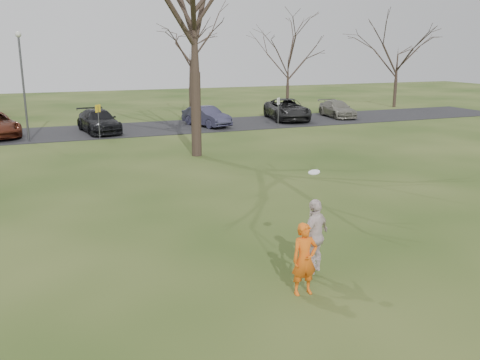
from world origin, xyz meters
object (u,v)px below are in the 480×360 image
car_7 (337,109)px  catching_play (315,236)px  car_5 (206,116)px  car_3 (99,121)px  player_defender (304,259)px  car_6 (287,109)px  big_tree (194,13)px  lamp_post (22,73)px

car_7 → catching_play: size_ratio=1.79×
car_5 → car_3: bearing=161.4°
car_3 → car_7: car_3 is taller
player_defender → car_5: bearing=79.0°
car_5 → catching_play: size_ratio=1.70×
player_defender → car_6: 29.00m
car_3 → catching_play: 24.54m
car_3 → big_tree: bearing=-76.2°
car_6 → lamp_post: lamp_post is taller
car_5 → car_7: 11.25m
car_5 → catching_play: 24.99m
car_6 → car_7: size_ratio=1.29×
car_5 → lamp_post: bearing=171.4°
player_defender → catching_play: (0.65, 0.70, 0.22)m
car_3 → car_6: bearing=-3.9°
car_3 → car_5: car_3 is taller
player_defender → car_3: player_defender is taller
car_6 → lamp_post: (-18.42, -2.95, 3.14)m
big_tree → lamp_post: bearing=136.8°
car_5 → big_tree: (-3.64, -9.51, 6.27)m
car_3 → big_tree: 11.99m
car_3 → car_6: 14.17m
catching_play → lamp_post: lamp_post is taller
car_3 → lamp_post: (-4.27, -2.03, 3.21)m
player_defender → big_tree: 16.95m
big_tree → car_3: bearing=111.4°
player_defender → big_tree: size_ratio=0.12×
car_5 → car_6: size_ratio=0.74×
player_defender → car_5: size_ratio=0.39×
lamp_post → big_tree: (8.00, -7.50, 3.03)m
player_defender → car_5: player_defender is taller
player_defender → car_3: bearing=95.6°
car_7 → big_tree: 19.19m
lamp_post → big_tree: 11.38m
car_5 → car_6: car_6 is taller
car_6 → lamp_post: 18.91m
player_defender → big_tree: bearing=83.9°
car_6 → car_3: bearing=-164.9°
catching_play → car_3: bearing=94.8°
catching_play → lamp_post: (-6.35, 22.41, 2.93)m
car_7 → big_tree: big_tree is taller
catching_play → car_7: bearing=56.9°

